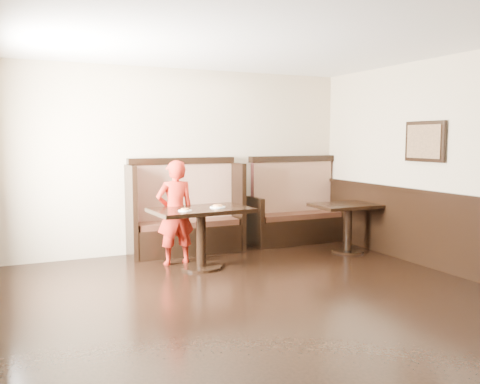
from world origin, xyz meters
TOP-DOWN VIEW (x-y plane):
  - ground at (0.00, 0.00)m, footprint 7.00×7.00m
  - room_shell at (-0.30, 0.28)m, footprint 7.00×7.00m
  - booth_main at (0.00, 3.30)m, footprint 1.75×0.72m
  - booth_neighbor at (1.95, 3.29)m, footprint 1.65×0.72m
  - table_main at (-0.12, 2.27)m, footprint 1.34×0.89m
  - table_neighbor at (2.29, 2.29)m, footprint 1.09×0.74m
  - child at (-0.36, 2.64)m, footprint 0.53×0.35m
  - pizza_plate_left at (-0.39, 2.12)m, footprint 0.18×0.18m
  - pizza_plate_right at (0.11, 2.25)m, footprint 0.21×0.21m

SIDE VIEW (x-z plane):
  - ground at x=0.00m, z-range 0.00..0.00m
  - booth_neighbor at x=1.95m, z-range -0.24..1.21m
  - booth_main at x=0.00m, z-range -0.20..1.25m
  - table_neighbor at x=2.29m, z-range 0.18..0.93m
  - table_main at x=-0.12m, z-range 0.22..1.03m
  - room_shell at x=-0.30m, z-range -2.83..4.17m
  - child at x=-0.36m, z-range 0.00..1.45m
  - pizza_plate_left at x=-0.39m, z-range 0.81..0.84m
  - pizza_plate_right at x=0.11m, z-range 0.81..0.85m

